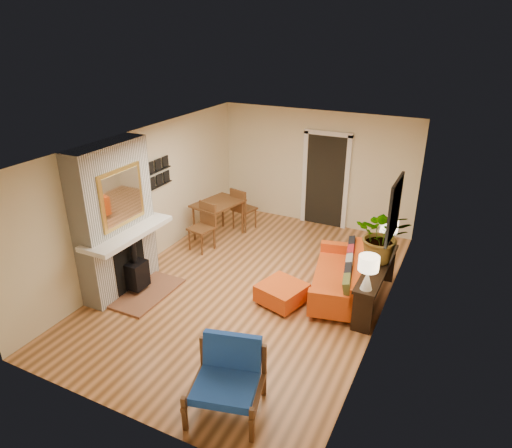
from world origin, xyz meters
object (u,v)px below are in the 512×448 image
Objects in this scene: console_table at (376,274)px; houseplant at (383,235)px; blue_chair at (228,374)px; dining_table at (221,210)px; ottoman at (282,293)px; lamp_near at (368,269)px; sofa at (343,277)px; lamp_far at (388,231)px.

houseplant is (-0.01, 0.19, 0.61)m from console_table.
blue_chair is at bearing -110.21° from console_table.
blue_chair is 0.55× the size of dining_table.
lamp_near is (1.38, -0.11, 0.86)m from ottoman.
blue_chair is at bearing -116.38° from lamp_near.
lamp_far is at bearing 46.77° from sofa.
houseplant is (-0.01, 0.96, 0.13)m from lamp_near.
console_table is (3.57, -1.11, -0.06)m from dining_table.
lamp_near is at bearing 63.62° from blue_chair.
lamp_far is at bearing 73.26° from blue_chair.
sofa is at bearing -19.18° from dining_table.
console_table is 1.98× the size of houseplant.
ottoman is 1.89m from houseplant.
houseplant reaches higher than ottoman.
ottoman is 1.63m from lamp_near.
dining_table is at bearing 141.14° from ottoman.
houseplant reaches higher than lamp_far.
lamp_near reaches higher than dining_table.
lamp_near reaches higher than sofa.
lamp_near is at bearing -4.71° from ottoman.
sofa reaches higher than ottoman.
lamp_far is at bearing 88.79° from houseplant.
lamp_near is (0.00, -0.77, 0.49)m from console_table.
houseplant is (3.56, -0.92, 0.55)m from dining_table.
lamp_far reaches higher than sofa.
lamp_far is (1.09, 3.63, 0.59)m from blue_chair.
blue_chair is 1.09× the size of houseplant.
dining_table is 3.45× the size of lamp_near.
sofa is 3.20m from dining_table.
console_table is at bearing 69.79° from blue_chair.
blue_chair is 4.78m from dining_table.
lamp_near is at bearing -89.40° from houseplant.
ottoman is 0.46× the size of console_table.
lamp_near is at bearing -90.00° from console_table.
ottoman is at bearing -38.86° from dining_table.
houseplant is (0.55, 0.13, 0.86)m from sofa.
houseplant is at bearing -14.47° from dining_table.
dining_table reaches higher than console_table.
sofa is 2.16× the size of houseplant.
lamp_far reaches higher than ottoman.
blue_chair is 1.89× the size of lamp_far.
ottoman is 1.57× the size of lamp_far.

